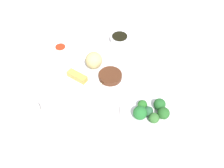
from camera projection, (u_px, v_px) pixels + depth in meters
tabletop at (107, 84)px, 1.06m from camera, size 2.20×2.20×0.02m
main_plate at (94, 79)px, 1.05m from camera, size 0.27×0.27×0.02m
rice_scoop at (94, 60)px, 1.06m from camera, size 0.08×0.08×0.08m
spring_roll at (77, 76)px, 1.03m from camera, size 0.09×0.09×0.03m
crab_rangoon_wonton at (93, 90)px, 0.99m from camera, size 0.09×0.08×0.01m
stir_fry_heap at (110, 76)px, 1.03m from camera, size 0.10×0.10×0.02m
broccoli_plate at (149, 113)px, 0.94m from camera, size 0.23×0.23×0.01m
broccoli_floret_0 at (154, 118)px, 0.89m from camera, size 0.04×0.04×0.04m
broccoli_floret_1 at (142, 105)px, 0.93m from camera, size 0.04×0.04×0.04m
broccoli_floret_2 at (160, 104)px, 0.93m from camera, size 0.05×0.05×0.05m
broccoli_floret_3 at (140, 113)px, 0.90m from camera, size 0.05×0.05×0.05m
broccoli_floret_4 at (148, 111)px, 0.91m from camera, size 0.04×0.04×0.04m
broccoli_floret_5 at (164, 113)px, 0.90m from camera, size 0.05×0.05×0.05m
soy_sauce_bowl at (120, 39)px, 1.21m from camera, size 0.09×0.09×0.04m
soy_sauce_bowl_liquid at (120, 36)px, 1.19m from camera, size 0.08×0.08×0.00m
sauce_ramekin_sweet_and_sour at (61, 49)px, 1.17m from camera, size 0.06×0.06×0.02m
sauce_ramekin_sweet_and_sour_liquid at (60, 47)px, 1.16m from camera, size 0.05×0.05×0.00m
teacup at (33, 112)px, 0.92m from camera, size 0.06×0.06×0.05m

